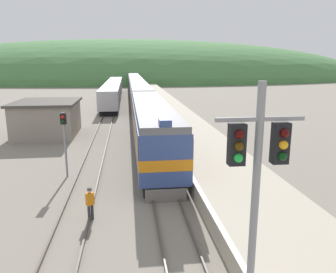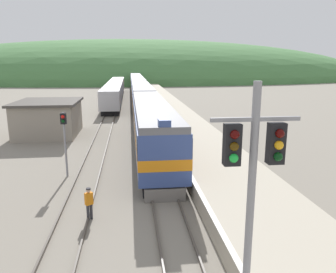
{
  "view_description": "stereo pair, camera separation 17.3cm",
  "coord_description": "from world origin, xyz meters",
  "px_view_note": "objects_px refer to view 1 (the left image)",
  "views": [
    {
      "loc": [
        -1.95,
        -4.47,
        7.46
      ],
      "look_at": [
        0.77,
        17.31,
        2.45
      ],
      "focal_mm": 35.0,
      "sensor_mm": 36.0,
      "label": 1
    },
    {
      "loc": [
        -1.78,
        -4.49,
        7.46
      ],
      "look_at": [
        0.77,
        17.31,
        2.45
      ],
      "focal_mm": 35.0,
      "sensor_mm": 36.0,
      "label": 2
    }
  ],
  "objects_px": {
    "carriage_second": "(140,98)",
    "signal_post_siding": "(64,132)",
    "express_train_lead_car": "(151,125)",
    "siding_train": "(114,90)",
    "carriage_third": "(136,87)",
    "track_worker": "(90,202)",
    "carriage_fourth": "(134,82)",
    "signal_mast_main": "(257,180)",
    "carriage_fifth": "(133,78)"
  },
  "relations": [
    {
      "from": "signal_mast_main",
      "to": "track_worker",
      "type": "distance_m",
      "value": 9.82
    },
    {
      "from": "express_train_lead_car",
      "to": "carriage_fifth",
      "type": "height_order",
      "value": "express_train_lead_car"
    },
    {
      "from": "signal_post_siding",
      "to": "track_worker",
      "type": "xyz_separation_m",
      "value": [
        2.2,
        -6.41,
        -2.17
      ]
    },
    {
      "from": "track_worker",
      "to": "signal_post_siding",
      "type": "bearing_deg",
      "value": 108.96
    },
    {
      "from": "carriage_fifth",
      "to": "signal_mast_main",
      "type": "distance_m",
      "value": 103.48
    },
    {
      "from": "express_train_lead_car",
      "to": "track_worker",
      "type": "height_order",
      "value": "express_train_lead_car"
    },
    {
      "from": "carriage_second",
      "to": "carriage_fourth",
      "type": "bearing_deg",
      "value": 90.0
    },
    {
      "from": "carriage_second",
      "to": "carriage_fourth",
      "type": "xyz_separation_m",
      "value": [
        0.0,
        41.41,
        0.0
      ]
    },
    {
      "from": "express_train_lead_car",
      "to": "signal_mast_main",
      "type": "height_order",
      "value": "signal_mast_main"
    },
    {
      "from": "track_worker",
      "to": "carriage_third",
      "type": "bearing_deg",
      "value": 85.95
    },
    {
      "from": "signal_post_siding",
      "to": "carriage_third",
      "type": "bearing_deg",
      "value": 82.82
    },
    {
      "from": "siding_train",
      "to": "signal_mast_main",
      "type": "height_order",
      "value": "signal_mast_main"
    },
    {
      "from": "express_train_lead_car",
      "to": "carriage_third",
      "type": "relative_size",
      "value": 1.08
    },
    {
      "from": "express_train_lead_car",
      "to": "siding_train",
      "type": "xyz_separation_m",
      "value": [
        -4.65,
        40.29,
        -0.44
      ]
    },
    {
      "from": "siding_train",
      "to": "carriage_second",
      "type": "bearing_deg",
      "value": -75.91
    },
    {
      "from": "carriage_second",
      "to": "signal_post_siding",
      "type": "xyz_separation_m",
      "value": [
        -6.05,
        -27.34,
        0.82
      ]
    },
    {
      "from": "carriage_fourth",
      "to": "siding_train",
      "type": "distance_m",
      "value": 23.34
    },
    {
      "from": "express_train_lead_car",
      "to": "carriage_fifth",
      "type": "distance_m",
      "value": 83.87
    },
    {
      "from": "carriage_second",
      "to": "carriage_third",
      "type": "xyz_separation_m",
      "value": [
        0.0,
        20.7,
        0.0
      ]
    },
    {
      "from": "carriage_second",
      "to": "carriage_fifth",
      "type": "bearing_deg",
      "value": 90.0
    },
    {
      "from": "carriage_fifth",
      "to": "signal_post_siding",
      "type": "height_order",
      "value": "signal_post_siding"
    },
    {
      "from": "siding_train",
      "to": "signal_post_siding",
      "type": "relative_size",
      "value": 10.18
    },
    {
      "from": "carriage_third",
      "to": "signal_post_siding",
      "type": "xyz_separation_m",
      "value": [
        -6.05,
        -48.05,
        0.82
      ]
    },
    {
      "from": "carriage_second",
      "to": "signal_post_siding",
      "type": "bearing_deg",
      "value": -102.48
    },
    {
      "from": "express_train_lead_car",
      "to": "carriage_second",
      "type": "xyz_separation_m",
      "value": [
        0.0,
        21.75,
        -0.01
      ]
    },
    {
      "from": "siding_train",
      "to": "track_worker",
      "type": "distance_m",
      "value": 52.3
    },
    {
      "from": "carriage_fifth",
      "to": "siding_train",
      "type": "xyz_separation_m",
      "value": [
        -4.65,
        -43.57,
        -0.43
      ]
    },
    {
      "from": "carriage_second",
      "to": "siding_train",
      "type": "distance_m",
      "value": 19.12
    },
    {
      "from": "carriage_second",
      "to": "signal_mast_main",
      "type": "relative_size",
      "value": 2.82
    },
    {
      "from": "carriage_third",
      "to": "carriage_fifth",
      "type": "xyz_separation_m",
      "value": [
        0.0,
        41.41,
        0.0
      ]
    },
    {
      "from": "carriage_second",
      "to": "express_train_lead_car",
      "type": "bearing_deg",
      "value": -90.0
    },
    {
      "from": "express_train_lead_car",
      "to": "carriage_third",
      "type": "bearing_deg",
      "value": 90.0
    },
    {
      "from": "siding_train",
      "to": "signal_mast_main",
      "type": "xyz_separation_m",
      "value": [
        5.83,
        -59.87,
        2.77
      ]
    },
    {
      "from": "signal_mast_main",
      "to": "carriage_fourth",
      "type": "bearing_deg",
      "value": 90.82
    },
    {
      "from": "signal_mast_main",
      "to": "track_worker",
      "type": "relative_size",
      "value": 4.36
    },
    {
      "from": "signal_mast_main",
      "to": "signal_post_siding",
      "type": "bearing_deg",
      "value": 117.35
    },
    {
      "from": "carriage_third",
      "to": "signal_post_siding",
      "type": "distance_m",
      "value": 48.43
    },
    {
      "from": "carriage_fourth",
      "to": "signal_mast_main",
      "type": "relative_size",
      "value": 2.82
    },
    {
      "from": "carriage_second",
      "to": "signal_mast_main",
      "type": "bearing_deg",
      "value": -88.36
    },
    {
      "from": "siding_train",
      "to": "carriage_third",
      "type": "bearing_deg",
      "value": 24.96
    },
    {
      "from": "carriage_second",
      "to": "carriage_fourth",
      "type": "distance_m",
      "value": 41.41
    },
    {
      "from": "carriage_fifth",
      "to": "track_worker",
      "type": "bearing_deg",
      "value": -92.3
    },
    {
      "from": "siding_train",
      "to": "express_train_lead_car",
      "type": "bearing_deg",
      "value": -83.41
    },
    {
      "from": "express_train_lead_car",
      "to": "signal_post_siding",
      "type": "relative_size",
      "value": 4.97
    },
    {
      "from": "signal_mast_main",
      "to": "siding_train",
      "type": "bearing_deg",
      "value": 95.56
    },
    {
      "from": "express_train_lead_car",
      "to": "carriage_second",
      "type": "relative_size",
      "value": 1.08
    },
    {
      "from": "siding_train",
      "to": "track_worker",
      "type": "height_order",
      "value": "siding_train"
    },
    {
      "from": "siding_train",
      "to": "signal_post_siding",
      "type": "height_order",
      "value": "signal_post_siding"
    },
    {
      "from": "carriage_fifth",
      "to": "siding_train",
      "type": "height_order",
      "value": "carriage_fifth"
    },
    {
      "from": "signal_mast_main",
      "to": "carriage_third",
      "type": "bearing_deg",
      "value": 91.09
    }
  ]
}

